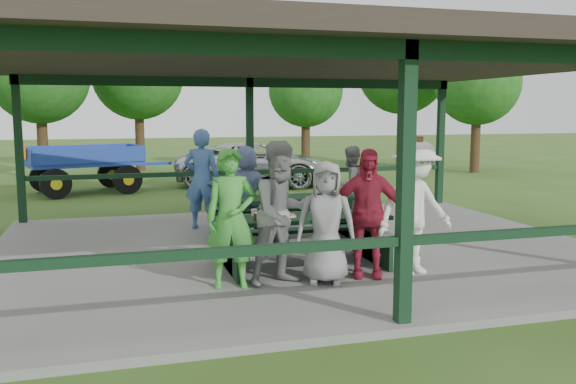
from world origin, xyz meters
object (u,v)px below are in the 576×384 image
object	(u,v)px
contestant_white_fedora	(414,207)
pickup_truck	(255,164)
spectator_lblue	(246,188)
picnic_table_far	(285,212)
contestant_grey_mid	(326,223)
picnic_table_near	(303,234)
farm_trailer	(85,168)
contestant_grey_left	(283,213)
contestant_red	(367,213)
contestant_green	(231,218)
spectator_grey	(350,185)
spectator_blue	(202,179)

from	to	relation	value
contestant_white_fedora	pickup_truck	bearing A→B (deg)	79.18
contestant_white_fedora	spectator_lblue	world-z (taller)	contestant_white_fedora
picnic_table_far	contestant_grey_mid	bearing A→B (deg)	-95.10
picnic_table_near	farm_trailer	size ratio (longest dim) A/B	0.60
contestant_white_fedora	farm_trailer	xyz separation A→B (m)	(-4.82, 10.93, -0.31)
contestant_grey_left	contestant_red	world-z (taller)	contestant_grey_left
contestant_white_fedora	farm_trailer	size ratio (longest dim) A/B	0.45
contestant_green	contestant_grey_left	distance (m)	0.68
contestant_white_fedora	spectator_grey	bearing A→B (deg)	72.34
picnic_table_far	contestant_green	distance (m)	3.18
picnic_table_far	contestant_grey_mid	distance (m)	2.97
contestant_red	contestant_white_fedora	bearing A→B (deg)	16.40
picnic_table_near	farm_trailer	xyz separation A→B (m)	(-3.44, 10.11, 0.16)
farm_trailer	pickup_truck	bearing A→B (deg)	-11.38
contestant_red	contestant_white_fedora	size ratio (longest dim) A/B	0.92
contestant_grey_mid	contestant_grey_left	bearing A→B (deg)	-172.82
spectator_blue	pickup_truck	xyz separation A→B (m)	(2.70, 7.23, -0.38)
contestant_green	contestant_grey_mid	world-z (taller)	contestant_green
farm_trailer	spectator_grey	bearing A→B (deg)	-68.79
spectator_lblue	farm_trailer	size ratio (longest dim) A/B	0.39
picnic_table_near	picnic_table_far	world-z (taller)	same
contestant_red	pickup_truck	distance (m)	11.34
spectator_lblue	contestant_green	bearing A→B (deg)	86.02
picnic_table_near	contestant_grey_left	size ratio (longest dim) A/B	1.35
contestant_grey_mid	pickup_truck	bearing A→B (deg)	100.73
picnic_table_near	farm_trailer	distance (m)	10.68
contestant_grey_mid	spectator_grey	bearing A→B (deg)	82.91
contestant_grey_mid	picnic_table_near	bearing A→B (deg)	110.33
picnic_table_far	contestant_red	distance (m)	2.85
picnic_table_far	farm_trailer	distance (m)	8.92
contestant_green	contestant_white_fedora	bearing A→B (deg)	5.56
spectator_lblue	farm_trailer	bearing A→B (deg)	-55.24
contestant_white_fedora	pickup_truck	distance (m)	11.33
spectator_grey	contestant_white_fedora	bearing A→B (deg)	58.59
picnic_table_far	farm_trailer	size ratio (longest dim) A/B	0.61
picnic_table_near	spectator_lblue	bearing A→B (deg)	94.93
picnic_table_far	contestant_grey_left	world-z (taller)	contestant_grey_left
contestant_grey_mid	farm_trailer	xyz separation A→B (m)	(-3.46, 11.04, -0.18)
picnic_table_near	contestant_red	world-z (taller)	contestant_red
picnic_table_far	farm_trailer	bearing A→B (deg)	114.69
spectator_grey	contestant_grey_left	bearing A→B (deg)	33.87
spectator_lblue	pickup_truck	xyz separation A→B (m)	(1.93, 7.65, -0.23)
pickup_truck	farm_trailer	distance (m)	5.14
contestant_red	spectator_lblue	size ratio (longest dim) A/B	1.08
spectator_grey	pickup_truck	world-z (taller)	spectator_grey
spectator_grey	farm_trailer	xyz separation A→B (m)	(-5.38, 7.14, -0.16)
contestant_green	contestant_grey_mid	xyz separation A→B (m)	(1.24, -0.16, -0.09)
contestant_green	pickup_truck	world-z (taller)	contestant_green
contestant_grey_mid	contestant_red	size ratio (longest dim) A/B	0.92
picnic_table_near	picnic_table_far	bearing A→B (deg)	81.92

